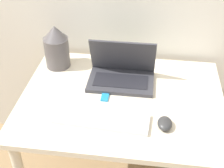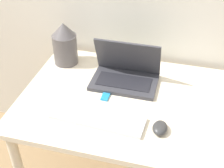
{
  "view_description": "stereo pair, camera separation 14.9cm",
  "coord_description": "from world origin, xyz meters",
  "px_view_note": "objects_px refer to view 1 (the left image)",
  "views": [
    {
      "loc": [
        0.11,
        -0.83,
        1.7
      ],
      "look_at": [
        -0.05,
        0.36,
        0.82
      ],
      "focal_mm": 50.0,
      "sensor_mm": 36.0,
      "label": 1
    },
    {
      "loc": [
        0.26,
        -0.8,
        1.7
      ],
      "look_at": [
        -0.05,
        0.36,
        0.82
      ],
      "focal_mm": 50.0,
      "sensor_mm": 36.0,
      "label": 2
    }
  ],
  "objects_px": {
    "mouse": "(165,123)",
    "vase": "(56,47)",
    "keyboard": "(102,119)",
    "mp3_player": "(105,97)",
    "laptop": "(122,72)"
  },
  "relations": [
    {
      "from": "vase",
      "to": "laptop",
      "type": "bearing_deg",
      "value": -14.51
    },
    {
      "from": "keyboard",
      "to": "mouse",
      "type": "height_order",
      "value": "mouse"
    },
    {
      "from": "laptop",
      "to": "keyboard",
      "type": "height_order",
      "value": "laptop"
    },
    {
      "from": "keyboard",
      "to": "vase",
      "type": "bearing_deg",
      "value": 127.08
    },
    {
      "from": "mouse",
      "to": "vase",
      "type": "relative_size",
      "value": 0.37
    },
    {
      "from": "mouse",
      "to": "mp3_player",
      "type": "height_order",
      "value": "mouse"
    },
    {
      "from": "vase",
      "to": "mp3_player",
      "type": "xyz_separation_m",
      "value": [
        0.31,
        -0.26,
        -0.12
      ]
    },
    {
      "from": "laptop",
      "to": "mouse",
      "type": "bearing_deg",
      "value": -55.05
    },
    {
      "from": "vase",
      "to": "mp3_player",
      "type": "bearing_deg",
      "value": -39.63
    },
    {
      "from": "laptop",
      "to": "vase",
      "type": "bearing_deg",
      "value": 165.49
    },
    {
      "from": "laptop",
      "to": "mp3_player",
      "type": "distance_m",
      "value": 0.18
    },
    {
      "from": "laptop",
      "to": "mouse",
      "type": "distance_m",
      "value": 0.4
    },
    {
      "from": "laptop",
      "to": "mp3_player",
      "type": "relative_size",
      "value": 5.22
    },
    {
      "from": "keyboard",
      "to": "vase",
      "type": "height_order",
      "value": "vase"
    },
    {
      "from": "keyboard",
      "to": "mp3_player",
      "type": "xyz_separation_m",
      "value": [
        -0.01,
        0.17,
        -0.01
      ]
    }
  ]
}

